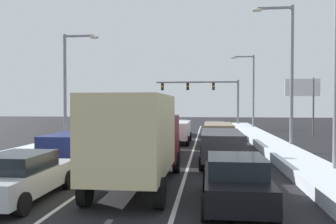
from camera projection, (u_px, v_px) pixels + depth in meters
ground_plane at (164, 154)px, 21.28m from camera, size 120.00×120.00×0.00m
lane_stripe_between_right_lane_and_center_lane at (194, 146)px, 25.32m from camera, size 0.14×46.85×0.01m
lane_stripe_between_center_lane_and_left_lane at (148, 145)px, 25.70m from camera, size 0.14×46.85×0.01m
snow_bank_right_shoulder at (269, 144)px, 24.71m from camera, size 2.08×46.85×0.48m
snow_bank_left_shoulder at (79, 140)px, 26.29m from camera, size 1.22×46.85×0.72m
sedan_black_right_lane_nearest at (236, 180)px, 10.47m from camera, size 2.00×4.50×1.51m
suv_charcoal_right_lane_second at (221, 145)px, 17.47m from camera, size 2.16×4.90×1.67m
suv_tan_right_lane_third at (218, 133)px, 24.54m from camera, size 2.16×4.90×1.67m
sedan_green_right_lane_fourth at (214, 130)px, 30.78m from camera, size 2.00×4.50×1.51m
box_truck_center_lane_nearest at (138, 136)px, 12.65m from camera, size 2.53×7.20×3.36m
suv_red_center_lane_second at (160, 138)px, 20.88m from camera, size 2.16×4.90×1.67m
suv_white_center_lane_third at (177, 130)px, 27.17m from camera, size 2.16×4.90×1.67m
sedan_gray_center_lane_fourth at (178, 127)px, 34.18m from camera, size 2.00×4.50×1.51m
sedan_silver_left_lane_nearest at (21, 176)px, 11.08m from camera, size 2.00×4.50×1.51m
suv_navy_left_lane_second at (78, 146)px, 16.98m from camera, size 2.16×4.90×1.67m
suv_black_left_lane_third at (114, 135)px, 22.85m from camera, size 2.16×4.90×1.67m
suv_charcoal_left_lane_fourth at (137, 128)px, 30.04m from camera, size 2.16×4.90×1.67m
traffic_light_gantry at (209, 91)px, 46.23m from camera, size 10.94×0.47×6.20m
street_lamp_right_near at (328, 46)px, 13.97m from camera, size 2.66×0.36×9.12m
street_lamp_right_mid at (287, 66)px, 22.40m from camera, size 2.66×0.36×9.37m
street_lamp_right_far at (250, 86)px, 39.36m from camera, size 2.66×0.36×8.54m
street_lamp_left_mid at (70, 79)px, 25.08m from camera, size 2.66×0.36×8.06m
roadside_sign_right at (302, 94)px, 32.65m from camera, size 3.20×0.16×5.50m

